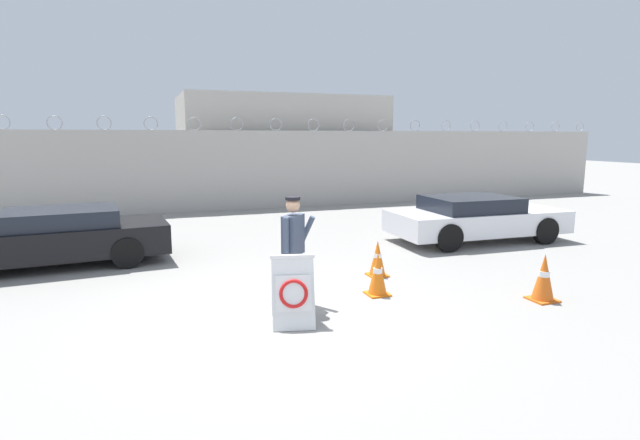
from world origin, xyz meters
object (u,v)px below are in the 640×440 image
(traffic_cone_mid, at_px, (378,274))
(parked_car_front_coupe, at_px, (52,237))
(parked_car_far_side, at_px, (475,218))
(traffic_cone_far, at_px, (544,277))
(security_guard, at_px, (293,245))
(barricade_sign, at_px, (293,290))
(traffic_cone_near, at_px, (377,258))

(traffic_cone_mid, xyz_separation_m, parked_car_front_coupe, (-5.50, 4.05, 0.24))
(parked_car_front_coupe, distance_m, parked_car_far_side, 9.89)
(traffic_cone_far, height_order, parked_car_front_coupe, parked_car_front_coupe)
(security_guard, distance_m, parked_car_front_coupe, 5.71)
(barricade_sign, height_order, traffic_cone_near, barricade_sign)
(parked_car_front_coupe, bearing_deg, traffic_cone_far, 141.55)
(barricade_sign, bearing_deg, traffic_cone_near, 52.18)
(traffic_cone_mid, xyz_separation_m, traffic_cone_far, (2.43, -1.19, 0.02))
(traffic_cone_far, relative_size, parked_car_far_side, 0.17)
(parked_car_far_side, bearing_deg, traffic_cone_mid, -142.28)
(traffic_cone_far, xyz_separation_m, parked_car_front_coupe, (-7.93, 5.24, 0.22))
(traffic_cone_far, bearing_deg, traffic_cone_near, 130.39)
(security_guard, height_order, parked_car_far_side, security_guard)
(traffic_cone_near, xyz_separation_m, traffic_cone_far, (1.91, -2.25, 0.05))
(traffic_cone_mid, relative_size, traffic_cone_far, 0.94)
(barricade_sign, relative_size, security_guard, 0.58)
(traffic_cone_mid, distance_m, parked_car_far_side, 5.40)
(parked_car_front_coupe, xyz_separation_m, parked_car_far_side, (9.85, -0.87, -0.01))
(traffic_cone_near, relative_size, traffic_cone_far, 0.88)
(security_guard, distance_m, traffic_cone_near, 2.35)
(traffic_cone_far, distance_m, parked_car_front_coupe, 9.51)
(traffic_cone_far, relative_size, parked_car_front_coupe, 0.17)
(traffic_cone_near, distance_m, parked_car_far_side, 4.40)
(security_guard, relative_size, parked_car_far_side, 0.39)
(security_guard, bearing_deg, traffic_cone_mid, -49.65)
(barricade_sign, xyz_separation_m, parked_car_front_coupe, (-3.77, 4.83, 0.11))
(traffic_cone_far, bearing_deg, parked_car_far_side, 66.24)
(barricade_sign, bearing_deg, parked_car_front_coupe, 140.99)
(traffic_cone_mid, bearing_deg, parked_car_far_side, 36.20)
(traffic_cone_near, distance_m, traffic_cone_mid, 1.18)
(barricade_sign, distance_m, traffic_cone_far, 4.18)
(security_guard, relative_size, traffic_cone_near, 2.51)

